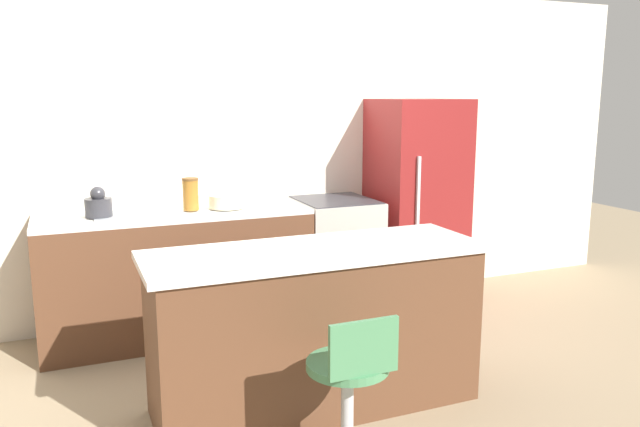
{
  "coord_description": "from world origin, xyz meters",
  "views": [
    {
      "loc": [
        -1.0,
        -4.1,
        1.75
      ],
      "look_at": [
        0.56,
        -0.35,
        0.97
      ],
      "focal_mm": 35.0,
      "sensor_mm": 36.0,
      "label": 1
    }
  ],
  "objects_px": {
    "oven_range": "(335,257)",
    "refrigerator": "(416,203)",
    "stool_chair": "(350,393)",
    "mixing_bowl": "(227,201)",
    "kettle": "(98,205)"
  },
  "relations": [
    {
      "from": "oven_range",
      "to": "stool_chair",
      "type": "xyz_separation_m",
      "value": [
        -0.81,
        -2.0,
        -0.08
      ]
    },
    {
      "from": "stool_chair",
      "to": "mixing_bowl",
      "type": "xyz_separation_m",
      "value": [
        -0.07,
        1.98,
        0.6
      ]
    },
    {
      "from": "mixing_bowl",
      "to": "oven_range",
      "type": "bearing_deg",
      "value": 1.65
    },
    {
      "from": "kettle",
      "to": "mixing_bowl",
      "type": "bearing_deg",
      "value": -0.0
    },
    {
      "from": "oven_range",
      "to": "mixing_bowl",
      "type": "xyz_separation_m",
      "value": [
        -0.88,
        -0.03,
        0.51
      ]
    },
    {
      "from": "refrigerator",
      "to": "kettle",
      "type": "xyz_separation_m",
      "value": [
        -2.5,
        -0.02,
        0.16
      ]
    },
    {
      "from": "oven_range",
      "to": "stool_chair",
      "type": "height_order",
      "value": "oven_range"
    },
    {
      "from": "oven_range",
      "to": "refrigerator",
      "type": "xyz_separation_m",
      "value": [
        0.74,
        -0.0,
        0.39
      ]
    },
    {
      "from": "refrigerator",
      "to": "kettle",
      "type": "height_order",
      "value": "refrigerator"
    },
    {
      "from": "kettle",
      "to": "mixing_bowl",
      "type": "relative_size",
      "value": 0.79
    },
    {
      "from": "stool_chair",
      "to": "mixing_bowl",
      "type": "distance_m",
      "value": 2.07
    },
    {
      "from": "stool_chair",
      "to": "kettle",
      "type": "xyz_separation_m",
      "value": [
        -0.96,
        1.98,
        0.63
      ]
    },
    {
      "from": "refrigerator",
      "to": "stool_chair",
      "type": "bearing_deg",
      "value": -127.69
    },
    {
      "from": "oven_range",
      "to": "stool_chair",
      "type": "distance_m",
      "value": 2.16
    },
    {
      "from": "oven_range",
      "to": "kettle",
      "type": "xyz_separation_m",
      "value": [
        -1.77,
        -0.03,
        0.55
      ]
    }
  ]
}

